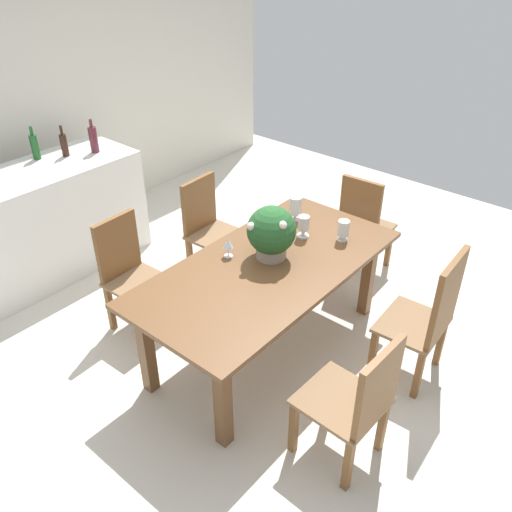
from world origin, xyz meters
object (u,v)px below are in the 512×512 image
Objects in this scene: crystal_vase_left at (343,229)px; wine_bottle_dark at (35,146)px; chair_far_right at (209,225)px; crystal_vase_center_near at (304,225)px; dining_table at (268,277)px; chair_near_right at (430,314)px; chair_foot_end at (363,223)px; wine_glass at (228,244)px; chair_near_left at (358,400)px; kitchen_counter at (51,220)px; wine_bottle_amber at (64,144)px; flower_centerpiece at (271,232)px; wine_bottle_green at (93,139)px; crystal_vase_right at (295,206)px; chair_far_left at (128,269)px.

wine_bottle_dark is (-0.89, 2.63, 0.25)m from crystal_vase_left.
chair_far_right is 5.36× the size of crystal_vase_center_near.
dining_table is 2.47m from wine_bottle_dark.
wine_bottle_dark is at bearing 96.42° from dining_table.
chair_near_right reaches higher than dining_table.
chair_foot_end reaches higher than wine_glass.
chair_near_left is at bearing -105.39° from wine_glass.
crystal_vase_center_near is at bearing -68.35° from kitchen_counter.
chair_near_right is 3.39m from wine_bottle_amber.
flower_centerpiece is at bearing 84.32° from chair_foot_end.
chair_far_right is at bearing -62.58° from wine_bottle_dark.
wine_glass is (-1.42, 0.29, 0.33)m from chair_foot_end.
wine_bottle_green reaches higher than wine_bottle_amber.
chair_far_right reaches higher than crystal_vase_left.
crystal_vase_left is at bearing 103.50° from chair_foot_end.
wine_bottle_amber is (0.32, 0.07, 0.60)m from kitchen_counter.
wine_bottle_dark is (0.12, 0.21, 0.61)m from kitchen_counter.
chair_near_left is 1.41m from wine_glass.
crystal_vase_right is at bearing -101.41° from chair_near_right.
chair_foot_end is at bearing -20.23° from crystal_vase_right.
chair_foot_end is at bearing -148.27° from chair_near_left.
chair_far_left is 2.39× the size of flower_centerpiece.
chair_far_right is 1.48m from wine_bottle_amber.
chair_foot_end is (1.78, -1.02, 0.01)m from chair_far_left.
chair_foot_end is at bearing -31.75° from chair_far_left.
wine_bottle_green is (0.16, 2.15, 0.46)m from dining_table.
chair_far_right is 2.05m from chair_near_right.
crystal_vase_right is at bearing -128.95° from chair_near_left.
dining_table is 6.63× the size of wine_bottle_green.
wine_bottle_green is at bearing 88.31° from flower_centerpiece.
flower_centerpiece is 2.67× the size of wine_glass.
wine_glass is (-0.19, 0.24, -0.10)m from flower_centerpiece.
chair_far_left is (-0.46, 1.01, -0.14)m from dining_table.
dining_table is 1.23× the size of kitchen_counter.
chair_far_right is at bearing 53.53° from wine_glass.
wine_glass is at bearing -70.18° from chair_near_right.
flower_centerpiece is 2.37× the size of crystal_vase_left.
chair_far_right is at bearing -111.88° from chair_near_left.
kitchen_counter is (0.07, 3.23, -0.02)m from chair_near_left.
wine_bottle_amber reaches higher than flower_centerpiece.
crystal_vase_center_near is 0.11× the size of kitchen_counter.
crystal_vase_center_near is 2.36m from kitchen_counter.
crystal_vase_center_near is 0.62× the size of wine_bottle_amber.
chair_far_right is 0.56× the size of kitchen_counter.
chair_near_right is 7.05× the size of wine_glass.
kitchen_counter is (-0.84, 1.18, -0.01)m from chair_far_right.
kitchen_counter is at bearing -78.44° from chair_near_right.
wine_glass is at bearing 128.71° from flower_centerpiece.
chair_far_left is at bearing 133.73° from crystal_vase_center_near.
crystal_vase_left is 0.87m from wine_glass.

